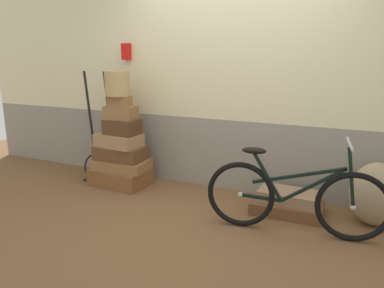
# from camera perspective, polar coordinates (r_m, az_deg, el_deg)

# --- Properties ---
(ground) EXTENTS (9.50, 5.20, 0.06)m
(ground) POSITION_cam_1_polar(r_m,az_deg,el_deg) (3.85, 2.09, -11.03)
(ground) COLOR brown
(station_building) EXTENTS (7.50, 0.74, 2.97)m
(station_building) POSITION_cam_1_polar(r_m,az_deg,el_deg) (4.29, 6.81, 12.41)
(station_building) COLOR gray
(station_building) RESTS_ON ground
(suitcase_0) EXTENTS (0.71, 0.50, 0.21)m
(suitcase_0) POSITION_cam_1_polar(r_m,az_deg,el_deg) (4.68, -11.02, -4.94)
(suitcase_0) COLOR brown
(suitcase_0) RESTS_ON ground
(suitcase_1) EXTENTS (0.68, 0.47, 0.12)m
(suitcase_1) POSITION_cam_1_polar(r_m,az_deg,el_deg) (4.61, -10.83, -3.13)
(suitcase_1) COLOR olive
(suitcase_1) RESTS_ON suitcase_0
(suitcase_2) EXTENTS (0.61, 0.39, 0.17)m
(suitcase_2) POSITION_cam_1_polar(r_m,az_deg,el_deg) (4.60, -10.97, -1.33)
(suitcase_2) COLOR brown
(suitcase_2) RESTS_ON suitcase_1
(suitcase_3) EXTENTS (0.56, 0.41, 0.15)m
(suitcase_3) POSITION_cam_1_polar(r_m,az_deg,el_deg) (4.56, -11.28, 0.59)
(suitcase_3) COLOR #9E754C
(suitcase_3) RESTS_ON suitcase_2
(suitcase_4) EXTENTS (0.42, 0.30, 0.18)m
(suitcase_4) POSITION_cam_1_polar(r_m,az_deg,el_deg) (4.51, -10.77, 2.62)
(suitcase_4) COLOR #4C2D19
(suitcase_4) RESTS_ON suitcase_3
(suitcase_5) EXTENTS (0.37, 0.27, 0.16)m
(suitcase_5) POSITION_cam_1_polar(r_m,az_deg,el_deg) (4.51, -10.98, 4.79)
(suitcase_5) COLOR olive
(suitcase_5) RESTS_ON suitcase_4
(suitcase_6) EXTENTS (0.27, 0.19, 0.13)m
(suitcase_6) POSITION_cam_1_polar(r_m,az_deg,el_deg) (4.47, -11.15, 6.55)
(suitcase_6) COLOR olive
(suitcase_6) RESTS_ON suitcase_5
(suitcase_7) EXTENTS (0.71, 0.46, 0.12)m
(suitcase_7) POSITION_cam_1_polar(r_m,az_deg,el_deg) (3.95, 14.51, -9.42)
(suitcase_7) COLOR brown
(suitcase_7) RESTS_ON ground
(suitcase_8) EXTENTS (0.60, 0.36, 0.12)m
(suitcase_8) POSITION_cam_1_polar(r_m,az_deg,el_deg) (3.90, 14.68, -7.84)
(suitcase_8) COLOR #937051
(suitcase_8) RESTS_ON suitcase_7
(wicker_basket) EXTENTS (0.29, 0.29, 0.29)m
(wicker_basket) POSITION_cam_1_polar(r_m,az_deg,el_deg) (4.46, -11.50, 9.19)
(wicker_basket) COLOR tan
(wicker_basket) RESTS_ON suitcase_6
(luggage_trolley) EXTENTS (0.38, 0.36, 1.38)m
(luggage_trolley) POSITION_cam_1_polar(r_m,az_deg,el_deg) (4.90, -13.91, -1.50)
(luggage_trolley) COLOR black
(luggage_trolley) RESTS_ON ground
(burlap_sack) EXTENTS (0.47, 0.40, 0.61)m
(burlap_sack) POSITION_cam_1_polar(r_m,az_deg,el_deg) (3.89, 26.60, -6.98)
(burlap_sack) COLOR #9E8966
(burlap_sack) RESTS_ON ground
(bicycle) EXTENTS (1.59, 0.46, 0.88)m
(bicycle) POSITION_cam_1_polar(r_m,az_deg,el_deg) (3.43, 15.51, -8.06)
(bicycle) COLOR black
(bicycle) RESTS_ON ground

